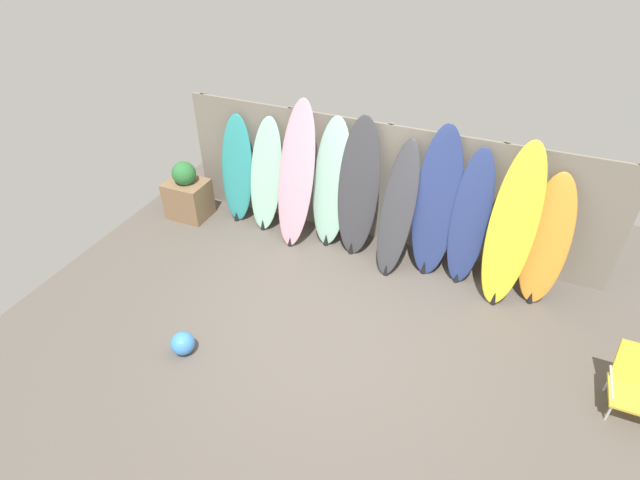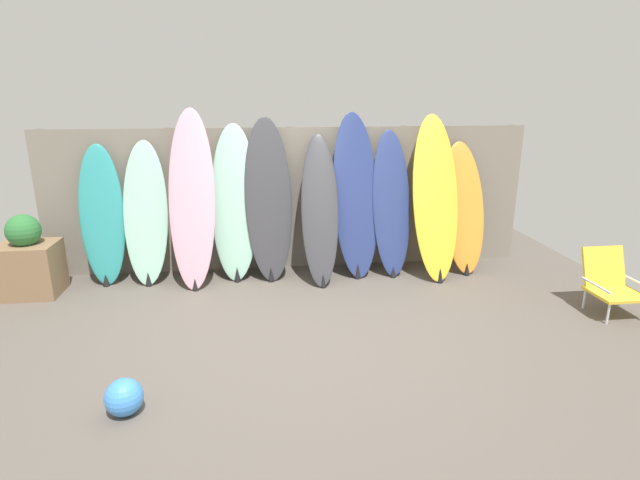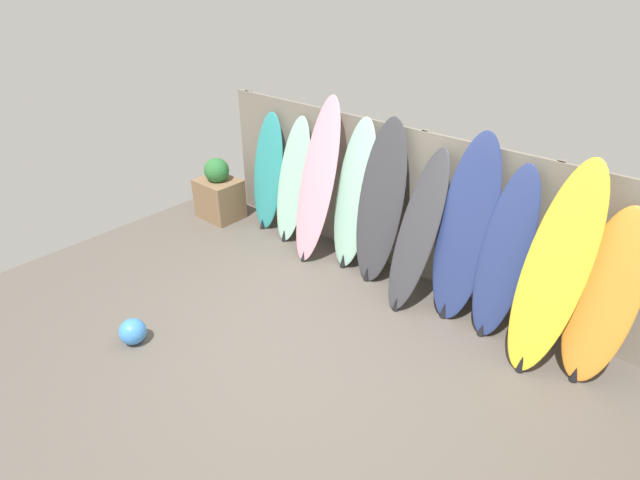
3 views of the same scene
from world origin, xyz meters
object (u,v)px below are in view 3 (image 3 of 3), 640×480
object	(u,v)px
surfboard_pink_2	(317,183)
surfboard_navy_7	(504,255)
planter_box	(219,193)
beach_ball	(133,332)
surfboard_navy_6	(465,231)
surfboard_charcoal_5	(417,233)
surfboard_charcoal_4	(380,204)
surfboard_teal_0	(268,173)
surfboard_orange_9	(605,298)
surfboard_yellow_8	(555,270)
surfboard_seafoam_1	(293,182)
surfboard_seafoam_3	(354,196)

from	to	relation	value
surfboard_pink_2	surfboard_navy_7	bearing A→B (deg)	1.95
planter_box	beach_ball	bearing A→B (deg)	-56.86
surfboard_pink_2	beach_ball	distance (m)	2.72
surfboard_navy_6	planter_box	world-z (taller)	surfboard_navy_6
surfboard_charcoal_5	surfboard_navy_7	size ratio (longest dim) A/B	0.98
surfboard_navy_6	surfboard_navy_7	xyz separation A→B (m)	(0.45, -0.02, -0.10)
surfboard_charcoal_5	surfboard_navy_7	world-z (taller)	surfboard_navy_7
surfboard_pink_2	surfboard_navy_7	distance (m)	2.40
surfboard_charcoal_4	planter_box	size ratio (longest dim) A/B	2.08
surfboard_teal_0	surfboard_charcoal_4	xyz separation A→B (m)	(1.95, -0.06, 0.14)
surfboard_navy_7	surfboard_orange_9	xyz separation A→B (m)	(0.94, -0.00, -0.07)
surfboard_navy_7	surfboard_yellow_8	world-z (taller)	surfboard_yellow_8
surfboard_seafoam_1	surfboard_pink_2	xyz separation A→B (m)	(0.56, -0.15, 0.19)
surfboard_seafoam_3	beach_ball	distance (m)	2.90
surfboard_pink_2	surfboard_orange_9	distance (m)	3.33
surfboard_seafoam_3	surfboard_teal_0	bearing A→B (deg)	178.81
surfboard_teal_0	surfboard_orange_9	xyz separation A→B (m)	(4.39, -0.09, -0.01)
surfboard_seafoam_1	planter_box	xyz separation A→B (m)	(-1.25, -0.29, -0.43)
surfboard_charcoal_5	beach_ball	bearing A→B (deg)	-124.37
surfboard_navy_7	surfboard_teal_0	bearing A→B (deg)	178.59
surfboard_pink_2	surfboard_orange_9	bearing A→B (deg)	1.32
surfboard_teal_0	planter_box	bearing A→B (deg)	-157.27
surfboard_charcoal_4	beach_ball	distance (m)	3.01
surfboard_navy_6	surfboard_orange_9	xyz separation A→B (m)	(1.38, -0.02, -0.17)
surfboard_teal_0	surfboard_yellow_8	xyz separation A→B (m)	(3.96, -0.21, 0.16)
surfboard_navy_6	planter_box	xyz separation A→B (m)	(-3.76, -0.24, -0.59)
surfboard_charcoal_4	surfboard_yellow_8	size ratio (longest dim) A/B	0.98
surfboard_seafoam_3	planter_box	xyz separation A→B (m)	(-2.29, -0.28, -0.53)
surfboard_seafoam_1	surfboard_navy_7	world-z (taller)	surfboard_navy_7
surfboard_seafoam_3	surfboard_charcoal_5	world-z (taller)	surfboard_seafoam_3
surfboard_seafoam_3	surfboard_charcoal_5	size ratio (longest dim) A/B	1.07
surfboard_charcoal_4	beach_ball	world-z (taller)	surfboard_charcoal_4
surfboard_pink_2	beach_ball	bearing A→B (deg)	-95.27
surfboard_seafoam_3	surfboard_pink_2	bearing A→B (deg)	-164.24
surfboard_charcoal_5	surfboard_yellow_8	bearing A→B (deg)	0.19
surfboard_yellow_8	beach_ball	size ratio (longest dim) A/B	7.29
surfboard_teal_0	surfboard_seafoam_3	xyz separation A→B (m)	(1.54, -0.03, 0.11)
planter_box	surfboard_charcoal_5	bearing A→B (deg)	1.70
surfboard_charcoal_5	surfboard_orange_9	xyz separation A→B (m)	(1.84, 0.13, -0.05)
surfboard_navy_6	surfboard_charcoal_5	bearing A→B (deg)	-162.37
surfboard_navy_6	surfboard_navy_7	size ratio (longest dim) A/B	1.12
surfboard_pink_2	planter_box	bearing A→B (deg)	-175.34
surfboard_pink_2	surfboard_navy_6	world-z (taller)	surfboard_pink_2
surfboard_seafoam_3	surfboard_yellow_8	bearing A→B (deg)	-4.23
surfboard_charcoal_5	beach_ball	world-z (taller)	surfboard_charcoal_5
surfboard_navy_7	beach_ball	distance (m)	3.80
planter_box	surfboard_seafoam_1	bearing A→B (deg)	13.25
surfboard_teal_0	planter_box	size ratio (longest dim) A/B	1.77
surfboard_charcoal_4	planter_box	world-z (taller)	surfboard_charcoal_4
surfboard_orange_9	beach_ball	distance (m)	4.48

